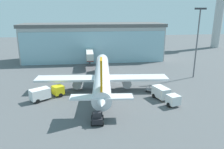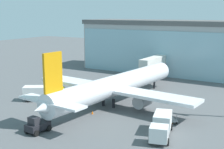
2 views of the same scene
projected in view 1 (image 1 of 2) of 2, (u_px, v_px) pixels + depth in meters
ground at (104, 96)px, 48.85m from camera, size 240.00×240.00×0.00m
terminal_building at (94, 42)px, 83.66m from camera, size 53.35×14.92×13.84m
jet_bridge at (90, 55)px, 72.91m from camera, size 2.39×11.51×5.54m
control_tower at (221, 2)px, 107.45m from camera, size 7.46×7.46×38.51m
apron_light_mast at (197, 38)px, 59.72m from camera, size 3.20×0.40×19.20m
airplane at (102, 76)px, 52.67m from camera, size 31.32×36.84×10.66m
catering_truck at (46, 93)px, 47.02m from camera, size 7.33×5.80×2.65m
fuel_truck at (165, 95)px, 45.98m from camera, size 4.08×7.62×2.65m
baggage_cart at (152, 90)px, 51.20m from camera, size 3.10×3.12×1.50m
pushback_tug at (97, 118)px, 37.11m from camera, size 2.38×3.33×2.30m
safety_cone_nose at (103, 98)px, 47.21m from camera, size 0.36×0.36×0.55m
safety_cone_wingtip at (38, 88)px, 53.44m from camera, size 0.36×0.36×0.55m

